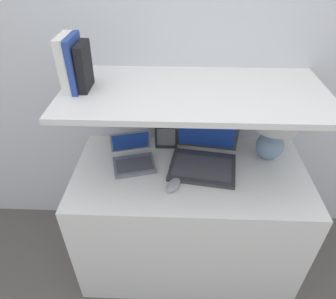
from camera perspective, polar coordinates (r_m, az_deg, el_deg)
wall_back at (r=1.68m, az=4.77°, el=16.54°), size 6.00×0.05×2.40m
desk at (r=1.85m, az=3.81°, el=-12.90°), size 1.23×0.63×0.74m
back_riser at (r=1.95m, az=3.89°, el=-1.48°), size 1.23×0.04×1.15m
shelf at (r=1.41m, az=5.06°, el=10.71°), size 1.23×0.56×0.03m
table_lamp at (r=1.66m, az=19.59°, el=4.05°), size 0.23×0.23×0.32m
laptop_large at (r=1.61m, az=6.85°, el=-1.14°), size 0.38×0.36×0.26m
laptop_small at (r=1.62m, az=-6.68°, el=-1.48°), size 0.27×0.27×0.17m
computer_mouse at (r=1.48m, az=1.01°, el=-6.80°), size 0.10×0.12×0.03m
router_box at (r=1.72m, az=-0.32°, el=2.87°), size 0.13×0.06×0.16m
book_white at (r=1.44m, az=-18.59°, el=15.35°), size 0.04×0.16×0.24m
book_blue at (r=1.43m, az=-17.19°, el=15.41°), size 0.02×0.18×0.24m
book_black at (r=1.42m, az=-15.69°, el=14.95°), size 0.04×0.14×0.21m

